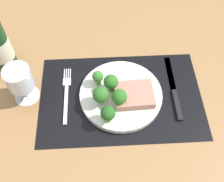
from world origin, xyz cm
name	(u,v)px	position (x,y,z in cm)	size (l,w,h in cm)	color
ground_plane	(121,99)	(0.00, 0.00, -1.50)	(140.00, 110.00, 3.00)	#996D42
placemat	(121,97)	(0.00, 0.00, 0.15)	(47.31, 30.37, 0.30)	black
plate	(121,95)	(0.00, 0.00, 1.10)	(23.96, 23.96, 1.60)	silver
steak	(134,95)	(3.61, -1.44, 3.08)	(10.83, 8.69, 2.35)	tan
broccoli_back_left	(108,114)	(-4.09, -8.38, 5.45)	(3.99, 3.99, 5.83)	#6B994C
broccoli_near_fork	(101,95)	(-5.84, -2.75, 5.82)	(4.46, 4.46, 6.29)	#6B994C
broccoli_center	(98,77)	(-6.45, 4.02, 4.77)	(3.26, 3.26, 4.86)	#5B8942
broccoli_near_steak	(111,82)	(-2.81, 1.65, 5.45)	(4.18, 4.18, 5.80)	#5B8942
broccoli_front_edge	(119,97)	(-0.80, -3.44, 5.46)	(4.31, 4.31, 5.89)	#5B8942
fork	(66,94)	(-15.96, 1.42, 0.55)	(2.40, 19.20, 0.50)	silver
knife	(174,92)	(15.89, 0.53, 0.60)	(1.80, 23.00, 0.80)	black
wine_glass	(20,80)	(-27.51, 1.77, 7.94)	(7.33, 7.33, 12.05)	silver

